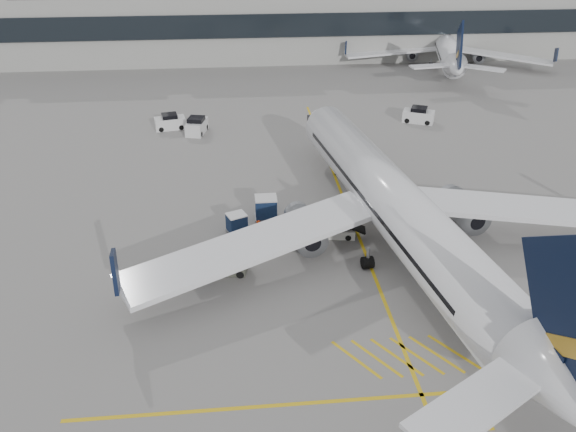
{
  "coord_description": "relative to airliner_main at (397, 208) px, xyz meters",
  "views": [
    {
      "loc": [
        0.75,
        -31.1,
        23.16
      ],
      "look_at": [
        4.0,
        3.42,
        4.0
      ],
      "focal_mm": 35.0,
      "sensor_mm": 36.0,
      "label": 1
    }
  ],
  "objects": [
    {
      "name": "ground",
      "position": [
        -12.23,
        -4.75,
        -3.53
      ],
      "size": [
        220.0,
        220.0,
        0.0
      ],
      "primitive_type": "plane",
      "color": "gray",
      "rests_on": "ground"
    },
    {
      "name": "terminal",
      "position": [
        -12.23,
        67.18,
        2.61
      ],
      "size": [
        200.0,
        20.45,
        12.4
      ],
      "color": "#9E9E99",
      "rests_on": "ground"
    },
    {
      "name": "apron_markings",
      "position": [
        -2.23,
        5.25,
        -3.53
      ],
      "size": [
        0.25,
        60.0,
        0.01
      ],
      "primitive_type": "cube",
      "color": "gold",
      "rests_on": "ground"
    },
    {
      "name": "airliner_main",
      "position": [
        0.0,
        0.0,
        0.0
      ],
      "size": [
        40.98,
        45.07,
        12.03
      ],
      "rotation": [
        0.0,
        0.0,
        0.14
      ],
      "color": "white",
      "rests_on": "ground"
    },
    {
      "name": "airliner_far",
      "position": [
        23.22,
        55.19,
        -0.67
      ],
      "size": [
        32.51,
        35.95,
        9.74
      ],
      "rotation": [
        0.0,
        0.0,
        -0.25
      ],
      "color": "white",
      "rests_on": "ground"
    },
    {
      "name": "belt_loader",
      "position": [
        -4.64,
        2.47,
        -2.95
      ],
      "size": [
        5.02,
        2.22,
        2.0
      ],
      "rotation": [
        0.0,
        0.0,
        -0.16
      ],
      "color": "silver",
      "rests_on": "ground"
    },
    {
      "name": "baggage_cart_a",
      "position": [
        -9.44,
        5.59,
        -2.45
      ],
      "size": [
        1.93,
        1.6,
        2.03
      ],
      "rotation": [
        0.0,
        0.0,
        0.01
      ],
      "color": "gray",
      "rests_on": "ground"
    },
    {
      "name": "baggage_cart_b",
      "position": [
        -14.87,
        -1.89,
        -2.56
      ],
      "size": [
        2.14,
        1.97,
        1.81
      ],
      "rotation": [
        0.0,
        0.0,
        0.4
      ],
      "color": "gray",
      "rests_on": "ground"
    },
    {
      "name": "baggage_cart_c",
      "position": [
        -13.4,
        -1.7,
        -2.51
      ],
      "size": [
        2.24,
        2.07,
        1.91
      ],
      "rotation": [
        0.0,
        0.0,
        -0.38
      ],
      "color": "gray",
      "rests_on": "ground"
    },
    {
      "name": "baggage_cart_d",
      "position": [
        -11.92,
        3.56,
        -2.65
      ],
      "size": [
        1.95,
        1.79,
        1.66
      ],
      "rotation": [
        0.0,
        0.0,
        0.39
      ],
      "color": "gray",
      "rests_on": "ground"
    },
    {
      "name": "ramp_agent_a",
      "position": [
        -4.92,
        2.47,
        -2.54
      ],
      "size": [
        0.84,
        0.86,
        1.99
      ],
      "primitive_type": "imported",
      "rotation": [
        0.0,
        0.0,
        0.83
      ],
      "color": "#EB5E0C",
      "rests_on": "ground"
    },
    {
      "name": "ramp_agent_b",
      "position": [
        -10.25,
        2.32,
        -2.7
      ],
      "size": [
        1.02,
        1.02,
        1.67
      ],
      "primitive_type": "imported",
      "rotation": [
        0.0,
        0.0,
        3.92
      ],
      "color": "#FF520D",
      "rests_on": "ground"
    },
    {
      "name": "pushback_tug",
      "position": [
        -12.56,
        -2.02,
        -2.9
      ],
      "size": [
        2.77,
        1.98,
        1.42
      ],
      "rotation": [
        0.0,
        0.0,
        -0.18
      ],
      "color": "#484A3F",
      "rests_on": "ground"
    },
    {
      "name": "safety_cone_nose",
      "position": [
        0.91,
        18.31,
        -3.26
      ],
      "size": [
        0.39,
        0.39,
        0.54
      ],
      "primitive_type": "cone",
      "color": "#F24C0A",
      "rests_on": "ground"
    },
    {
      "name": "safety_cone_engine",
      "position": [
        0.37,
        3.02,
        -3.26
      ],
      "size": [
        0.4,
        0.4,
        0.56
      ],
      "primitive_type": "cone",
      "color": "#F24C0A",
      "rests_on": "ground"
    },
    {
      "name": "service_van_left",
      "position": [
        -19.46,
        28.62,
        -2.73
      ],
      "size": [
        3.8,
        2.47,
        1.8
      ],
      "rotation": [
        0.0,
        0.0,
        0.22
      ],
      "color": "silver",
      "rests_on": "ground"
    },
    {
      "name": "service_van_mid",
      "position": [
        -16.24,
        26.93,
        -2.7
      ],
      "size": [
        2.59,
        3.95,
        1.87
      ],
      "rotation": [
        0.0,
        0.0,
        1.34
      ],
      "color": "silver",
      "rests_on": "ground"
    },
    {
      "name": "service_van_right",
      "position": [
        10.54,
        28.15,
        -2.69
      ],
      "size": [
        4.1,
        3.18,
        1.89
      ],
      "rotation": [
        0.0,
        0.0,
        -0.43
      ],
      "color": "silver",
      "rests_on": "ground"
    }
  ]
}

